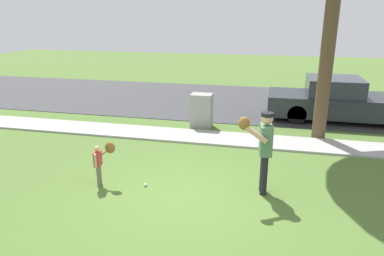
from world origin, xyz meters
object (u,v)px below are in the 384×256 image
at_px(parked_pickup_dark, 342,101).
at_px(person_child, 102,158).
at_px(person_adult, 264,144).
at_px(utility_cabinet, 202,111).
at_px(baseball, 145,185).

bearing_deg(parked_pickup_dark, person_child, -131.79).
bearing_deg(person_adult, parked_pickup_dark, -119.36).
xyz_separation_m(person_child, utility_cabinet, (1.24, 4.63, -0.08)).
height_order(baseball, utility_cabinet, utility_cabinet).
bearing_deg(person_adult, baseball, -1.26).
height_order(utility_cabinet, parked_pickup_dark, parked_pickup_dark).
bearing_deg(utility_cabinet, baseball, -94.04).
xyz_separation_m(person_adult, baseball, (-2.47, -0.27, -1.05)).
height_order(person_child, baseball, person_child).
relative_size(baseball, utility_cabinet, 0.07).
bearing_deg(baseball, parked_pickup_dark, 52.52).
xyz_separation_m(person_adult, parked_pickup_dark, (2.48, 6.18, -0.41)).
height_order(person_adult, parked_pickup_dark, person_adult).
relative_size(person_adult, baseball, 23.57).
bearing_deg(utility_cabinet, person_child, -105.03).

